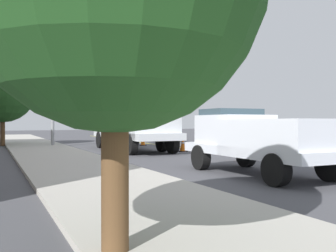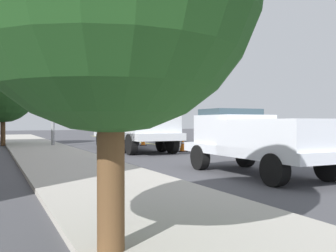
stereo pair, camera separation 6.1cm
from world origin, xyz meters
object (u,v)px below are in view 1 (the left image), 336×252
object	(u,v)px
traffic_cone_mid_front	(243,151)
traffic_cone_mid_rear	(183,145)
utility_bucket_truck	(133,122)
service_pickup_truck	(259,138)
traffic_cone_trailing	(143,140)
traffic_signal_mast	(57,48)
passing_minivan	(159,130)

from	to	relation	value
traffic_cone_mid_front	traffic_cone_mid_rear	distance (m)	5.47
utility_bucket_truck	traffic_cone_mid_rear	bearing A→B (deg)	-139.87
service_pickup_truck	traffic_cone_mid_rear	bearing A→B (deg)	-18.68
traffic_cone_mid_front	traffic_cone_trailing	distance (m)	11.45
service_pickup_truck	traffic_cone_mid_rear	distance (m)	9.39
service_pickup_truck	traffic_signal_mast	world-z (taller)	traffic_signal_mast
traffic_cone_trailing	traffic_cone_mid_rear	bearing A→B (deg)	174.55
passing_minivan	utility_bucket_truck	bearing A→B (deg)	142.32
utility_bucket_truck	service_pickup_truck	xyz separation A→B (m)	(-11.18, 1.05, -0.49)
passing_minivan	traffic_cone_trailing	bearing A→B (deg)	140.06
traffic_cone_mid_front	traffic_signal_mast	size ratio (longest dim) A/B	0.09
passing_minivan	traffic_cone_trailing	world-z (taller)	passing_minivan
passing_minivan	traffic_signal_mast	size ratio (longest dim) A/B	0.57
utility_bucket_truck	service_pickup_truck	size ratio (longest dim) A/B	1.46
utility_bucket_truck	passing_minivan	world-z (taller)	utility_bucket_truck
traffic_signal_mast	service_pickup_truck	bearing A→B (deg)	-171.25
service_pickup_truck	traffic_cone_mid_rear	xyz separation A→B (m)	(8.87, -3.00, -0.73)
utility_bucket_truck	service_pickup_truck	distance (m)	11.24
utility_bucket_truck	traffic_cone_mid_front	size ratio (longest dim) A/B	10.24
traffic_cone_mid_front	traffic_signal_mast	distance (m)	13.69
traffic_signal_mast	traffic_cone_mid_front	bearing A→B (deg)	-157.49
service_pickup_truck	traffic_cone_mid_front	bearing A→B (deg)	-35.64
traffic_cone_mid_front	service_pickup_truck	bearing A→B (deg)	144.36
utility_bucket_truck	traffic_cone_trailing	world-z (taller)	utility_bucket_truck
passing_minivan	traffic_signal_mast	distance (m)	11.90
traffic_cone_mid_front	traffic_cone_trailing	bearing A→B (deg)	-5.56
utility_bucket_truck	traffic_signal_mast	size ratio (longest dim) A/B	0.97
traffic_cone_mid_front	traffic_signal_mast	bearing A→B (deg)	22.51
traffic_cone_mid_rear	traffic_cone_mid_front	bearing A→B (deg)	174.33
passing_minivan	traffic_cone_mid_front	world-z (taller)	passing_minivan
utility_bucket_truck	traffic_cone_mid_front	bearing A→B (deg)	-169.71
service_pickup_truck	traffic_cone_mid_front	world-z (taller)	service_pickup_truck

